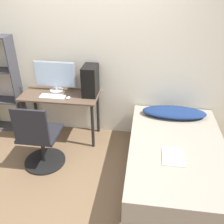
% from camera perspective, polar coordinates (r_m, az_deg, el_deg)
% --- Properties ---
extents(ground_plane, '(14.00, 14.00, 0.00)m').
position_cam_1_polar(ground_plane, '(3.22, -8.29, -16.65)').
color(ground_plane, brown).
extents(wall_back, '(8.00, 0.05, 2.50)m').
position_cam_1_polar(wall_back, '(3.68, -4.11, 12.78)').
color(wall_back, silver).
rests_on(wall_back, ground_plane).
extents(desk, '(1.14, 0.51, 0.73)m').
position_cam_1_polar(desk, '(3.79, -11.64, 2.28)').
color(desk, brown).
rests_on(desk, ground_plane).
extents(office_chair, '(0.55, 0.55, 0.95)m').
position_cam_1_polar(office_chair, '(3.38, -16.13, -6.73)').
color(office_chair, black).
rests_on(office_chair, ground_plane).
extents(bed, '(1.17, 1.91, 0.51)m').
position_cam_1_polar(bed, '(3.24, 14.25, -10.94)').
color(bed, '#4C3D2D').
rests_on(bed, ground_plane).
extents(pillow, '(0.89, 0.36, 0.11)m').
position_cam_1_polar(pillow, '(3.63, 14.02, -0.06)').
color(pillow, navy).
rests_on(pillow, bed).
extents(magazine, '(0.24, 0.32, 0.01)m').
position_cam_1_polar(magazine, '(2.88, 13.76, -9.86)').
color(magazine, silver).
rests_on(magazine, bed).
extents(monitor, '(0.62, 0.21, 0.45)m').
position_cam_1_polar(monitor, '(3.80, -12.93, 8.11)').
color(monitor, '#B7B7BC').
rests_on(monitor, desk).
extents(keyboard, '(0.36, 0.14, 0.02)m').
position_cam_1_polar(keyboard, '(3.67, -13.42, 3.43)').
color(keyboard, silver).
rests_on(keyboard, desk).
extents(pc_tower, '(0.20, 0.32, 0.43)m').
position_cam_1_polar(pc_tower, '(3.60, -4.98, 7.18)').
color(pc_tower, black).
rests_on(pc_tower, desk).
extents(mouse, '(0.06, 0.09, 0.02)m').
position_cam_1_polar(mouse, '(3.60, -9.97, 3.24)').
color(mouse, silver).
rests_on(mouse, desk).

